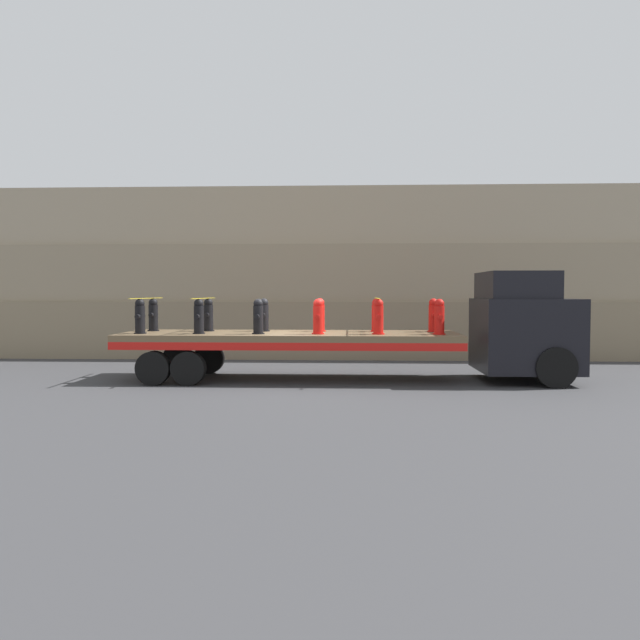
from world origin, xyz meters
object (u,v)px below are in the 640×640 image
at_px(fire_hydrant_red_near_3, 318,317).
at_px(fire_hydrant_red_far_4, 376,315).
at_px(fire_hydrant_black_near_1, 199,317).
at_px(flatbed_trailer, 271,341).
at_px(fire_hydrant_red_far_3, 320,315).
at_px(fire_hydrant_black_near_0, 140,317).
at_px(fire_hydrant_red_far_5, 433,315).
at_px(fire_hydrant_black_far_2, 264,315).
at_px(truck_cab, 527,326).
at_px(fire_hydrant_black_far_0, 153,315).
at_px(fire_hydrant_black_near_2, 258,317).
at_px(fire_hydrant_red_near_4, 378,317).
at_px(fire_hydrant_black_far_1, 208,315).
at_px(fire_hydrant_red_near_5, 439,317).

bearing_deg(fire_hydrant_red_near_3, fire_hydrant_red_far_4, 35.65).
bearing_deg(fire_hydrant_black_near_1, fire_hydrant_red_far_4, 13.44).
distance_m(flatbed_trailer, fire_hydrant_red_far_3, 1.58).
xyz_separation_m(fire_hydrant_black_near_0, fire_hydrant_red_far_5, (7.89, 1.13, 0.00)).
bearing_deg(fire_hydrant_black_far_2, truck_cab, -4.52).
relative_size(fire_hydrant_black_far_0, fire_hydrant_black_near_2, 1.00).
bearing_deg(fire_hydrant_red_near_4, flatbed_trailer, 168.93).
distance_m(fire_hydrant_black_far_1, fire_hydrant_red_far_3, 3.16).
distance_m(flatbed_trailer, fire_hydrant_black_far_2, 0.92).
distance_m(fire_hydrant_black_far_2, fire_hydrant_red_far_5, 4.73).
relative_size(fire_hydrant_red_far_3, fire_hydrant_red_far_4, 1.00).
height_order(fire_hydrant_black_far_1, fire_hydrant_red_far_5, same).
distance_m(fire_hydrant_red_near_3, fire_hydrant_red_far_5, 3.35).
bearing_deg(fire_hydrant_red_far_4, fire_hydrant_red_far_3, 180.00).
distance_m(fire_hydrant_black_near_2, fire_hydrant_red_near_5, 4.73).
relative_size(flatbed_trailer, fire_hydrant_black_far_2, 9.79).
height_order(flatbed_trailer, fire_hydrant_red_near_5, fire_hydrant_red_near_5).
height_order(fire_hydrant_red_near_3, fire_hydrant_red_far_4, same).
xyz_separation_m(truck_cab, fire_hydrant_black_far_0, (-10.31, 0.57, 0.25)).
distance_m(fire_hydrant_black_near_0, fire_hydrant_red_near_3, 4.73).
bearing_deg(fire_hydrant_red_far_4, fire_hydrant_black_near_1, -166.56).
relative_size(flatbed_trailer, fire_hydrant_red_near_5, 9.79).
distance_m(truck_cab, fire_hydrant_black_near_2, 7.18).
xyz_separation_m(fire_hydrant_black_far_1, fire_hydrant_red_near_4, (4.73, -1.13, 0.00)).
xyz_separation_m(truck_cab, fire_hydrant_red_near_4, (-4.00, -0.57, 0.25)).
bearing_deg(fire_hydrant_black_far_1, fire_hydrant_black_near_0, -144.35).
height_order(flatbed_trailer, fire_hydrant_black_far_0, fire_hydrant_black_far_0).
bearing_deg(fire_hydrant_black_near_2, fire_hydrant_black_near_1, 180.00).
relative_size(fire_hydrant_black_near_1, fire_hydrant_red_near_5, 1.00).
height_order(truck_cab, fire_hydrant_black_near_1, truck_cab).
relative_size(fire_hydrant_black_far_0, fire_hydrant_black_near_1, 1.00).
height_order(fire_hydrant_black_near_0, fire_hydrant_black_far_0, same).
height_order(truck_cab, fire_hydrant_red_far_3, truck_cab).
bearing_deg(truck_cab, fire_hydrant_red_near_3, -174.20).
bearing_deg(fire_hydrant_black_near_0, fire_hydrant_red_near_3, 0.00).
distance_m(fire_hydrant_black_near_2, fire_hydrant_black_far_2, 1.13).
relative_size(fire_hydrant_black_near_0, fire_hydrant_red_near_3, 1.00).
relative_size(truck_cab, fire_hydrant_red_near_4, 3.15).
distance_m(fire_hydrant_black_far_1, fire_hydrant_red_near_5, 6.41).
bearing_deg(flatbed_trailer, fire_hydrant_red_near_3, -23.30).
bearing_deg(fire_hydrant_red_near_4, fire_hydrant_black_far_2, 160.27).
bearing_deg(fire_hydrant_red_far_3, fire_hydrant_red_near_4, -35.65).
distance_m(truck_cab, fire_hydrant_black_near_1, 8.75).
bearing_deg(fire_hydrant_red_far_5, fire_hydrant_black_near_0, -171.84).
bearing_deg(fire_hydrant_red_near_3, fire_hydrant_red_far_5, 19.73).
height_order(fire_hydrant_black_near_0, fire_hydrant_red_far_3, same).
bearing_deg(fire_hydrant_red_far_4, fire_hydrant_black_far_2, 180.00).
height_order(fire_hydrant_red_near_5, fire_hydrant_red_far_5, same).
bearing_deg(fire_hydrant_red_near_3, fire_hydrant_black_far_0, 166.56).
height_order(fire_hydrant_black_near_1, fire_hydrant_red_far_4, same).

